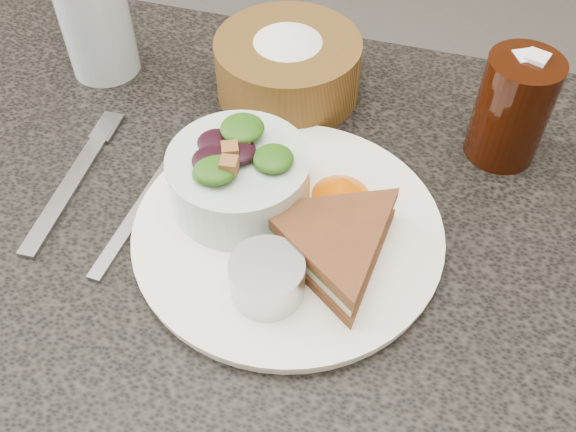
# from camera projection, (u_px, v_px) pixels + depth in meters

# --- Properties ---
(dining_table) EXTENTS (1.00, 0.70, 0.75)m
(dining_table) POSITION_uv_depth(u_px,v_px,m) (261.00, 395.00, 0.92)
(dining_table) COLOR black
(dining_table) RESTS_ON floor
(dinner_plate) EXTENTS (0.29, 0.29, 0.01)m
(dinner_plate) POSITION_uv_depth(u_px,v_px,m) (288.00, 232.00, 0.62)
(dinner_plate) COLOR white
(dinner_plate) RESTS_ON dining_table
(sandwich) EXTENTS (0.22, 0.22, 0.04)m
(sandwich) POSITION_uv_depth(u_px,v_px,m) (334.00, 243.00, 0.58)
(sandwich) COLOR brown
(sandwich) RESTS_ON dinner_plate
(salad_bowl) EXTENTS (0.18, 0.18, 0.08)m
(salad_bowl) POSITION_uv_depth(u_px,v_px,m) (239.00, 171.00, 0.61)
(salad_bowl) COLOR silver
(salad_bowl) RESTS_ON dinner_plate
(dressing_ramekin) EXTENTS (0.07, 0.07, 0.04)m
(dressing_ramekin) POSITION_uv_depth(u_px,v_px,m) (267.00, 279.00, 0.55)
(dressing_ramekin) COLOR #B0B0B1
(dressing_ramekin) RESTS_ON dinner_plate
(orange_wedge) EXTENTS (0.09, 0.09, 0.03)m
(orange_wedge) POSITION_uv_depth(u_px,v_px,m) (341.00, 187.00, 0.63)
(orange_wedge) COLOR #ED6100
(orange_wedge) RESTS_ON dinner_plate
(fork) EXTENTS (0.03, 0.19, 0.01)m
(fork) POSITION_uv_depth(u_px,v_px,m) (70.00, 186.00, 0.67)
(fork) COLOR #959597
(fork) RESTS_ON dining_table
(knife) EXTENTS (0.02, 0.21, 0.00)m
(knife) POSITION_uv_depth(u_px,v_px,m) (147.00, 198.00, 0.65)
(knife) COLOR #9C9FA2
(knife) RESTS_ON dining_table
(bread_basket) EXTENTS (0.18, 0.18, 0.10)m
(bread_basket) POSITION_uv_depth(u_px,v_px,m) (288.00, 58.00, 0.73)
(bread_basket) COLOR brown
(bread_basket) RESTS_ON dining_table
(cola_glass) EXTENTS (0.10, 0.10, 0.13)m
(cola_glass) POSITION_uv_depth(u_px,v_px,m) (514.00, 104.00, 0.65)
(cola_glass) COLOR black
(cola_glass) RESTS_ON dining_table
(water_glass) EXTENTS (0.08, 0.08, 0.12)m
(water_glass) POSITION_uv_depth(u_px,v_px,m) (97.00, 24.00, 0.75)
(water_glass) COLOR #B0C1C9
(water_glass) RESTS_ON dining_table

